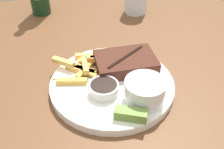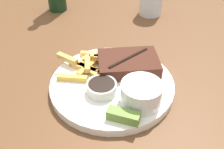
# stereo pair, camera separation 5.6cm
# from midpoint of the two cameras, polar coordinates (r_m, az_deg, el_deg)

# --- Properties ---
(dining_table) EXTENTS (1.36, 1.10, 0.76)m
(dining_table) POSITION_cam_midpoint_polar(r_m,az_deg,el_deg) (0.64, 2.53, -8.13)
(dining_table) COLOR brown
(dining_table) RESTS_ON ground_plane
(dinner_plate) EXTENTS (0.27, 0.27, 0.02)m
(dinner_plate) POSITION_cam_midpoint_polar(r_m,az_deg,el_deg) (0.58, 2.77, -2.35)
(dinner_plate) COLOR white
(dinner_plate) RESTS_ON dining_table
(steak_portion) EXTENTS (0.14, 0.10, 0.03)m
(steak_portion) POSITION_cam_midpoint_polar(r_m,az_deg,el_deg) (0.60, 6.23, 2.30)
(steak_portion) COLOR #472319
(steak_portion) RESTS_ON dinner_plate
(fries_pile) EXTENTS (0.14, 0.11, 0.02)m
(fries_pile) POSITION_cam_midpoint_polar(r_m,az_deg,el_deg) (0.61, -2.10, 2.28)
(fries_pile) COLOR #E6A055
(fries_pile) RESTS_ON dinner_plate
(coleslaw_cup) EXTENTS (0.08, 0.08, 0.05)m
(coleslaw_cup) POSITION_cam_midpoint_polar(r_m,az_deg,el_deg) (0.51, 9.52, -4.00)
(coleslaw_cup) COLOR white
(coleslaw_cup) RESTS_ON dinner_plate
(dipping_sauce_cup) EXTENTS (0.06, 0.06, 0.02)m
(dipping_sauce_cup) POSITION_cam_midpoint_polar(r_m,az_deg,el_deg) (0.54, 0.71, -2.92)
(dipping_sauce_cup) COLOR silver
(dipping_sauce_cup) RESTS_ON dinner_plate
(pickle_spear) EXTENTS (0.06, 0.05, 0.02)m
(pickle_spear) POSITION_cam_midpoint_polar(r_m,az_deg,el_deg) (0.49, 5.78, -9.09)
(pickle_spear) COLOR olive
(pickle_spear) RESTS_ON dinner_plate
(fork_utensil) EXTENTS (0.13, 0.06, 0.00)m
(fork_utensil) POSITION_cam_midpoint_polar(r_m,az_deg,el_deg) (0.58, -4.00, -0.53)
(fork_utensil) COLOR #B7B7BC
(fork_utensil) RESTS_ON dinner_plate
(knife_utensil) EXTENTS (0.10, 0.15, 0.01)m
(knife_utensil) POSITION_cam_midpoint_polar(r_m,az_deg,el_deg) (0.59, 2.54, 0.52)
(knife_utensil) COLOR #B7B7BC
(knife_utensil) RESTS_ON dinner_plate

